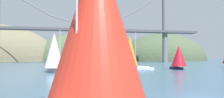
% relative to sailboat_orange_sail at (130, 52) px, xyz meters
% --- Properties ---
extents(ground_plane, '(360.00, 360.00, 0.00)m').
position_rel_sailboat_orange_sail_xyz_m(ground_plane, '(-6.18, -41.33, -4.78)').
color(ground_plane, '#385670').
extents(headland_right, '(66.36, 44.00, 39.23)m').
position_rel_sailboat_orange_sail_xyz_m(headland_right, '(53.82, 93.67, -4.78)').
color(headland_right, '#425138').
rests_on(headland_right, ground_plane).
extents(headland_center, '(72.57, 44.00, 39.49)m').
position_rel_sailboat_orange_sail_xyz_m(headland_center, '(-1.18, 93.67, -4.78)').
color(headland_center, '#4C5B3D').
rests_on(headland_center, ground_plane).
extents(suspension_bridge, '(120.55, 6.00, 40.07)m').
position_rel_sailboat_orange_sail_xyz_m(suspension_bridge, '(-6.18, 53.67, 13.37)').
color(suspension_bridge, slate).
rests_on(suspension_bridge, ground_plane).
extents(sailboat_orange_sail, '(9.13, 8.39, 10.11)m').
position_rel_sailboat_orange_sail_xyz_m(sailboat_orange_sail, '(0.00, 0.00, 0.00)').
color(sailboat_orange_sail, white).
rests_on(sailboat_orange_sail, ground_plane).
extents(sailboat_scarlet_sail, '(10.50, 9.90, 12.28)m').
position_rel_sailboat_orange_sail_xyz_m(sailboat_scarlet_sail, '(-16.14, -45.45, 1.26)').
color(sailboat_scarlet_sail, black).
rests_on(sailboat_scarlet_sail, ground_plane).
extents(sailboat_white_mainsail, '(8.22, 6.30, 9.65)m').
position_rel_sailboat_orange_sail_xyz_m(sailboat_white_mainsail, '(-20.05, -6.86, -0.12)').
color(sailboat_white_mainsail, '#B7B2A8').
rests_on(sailboat_white_mainsail, ground_plane).
extents(sailboat_crimson_sail, '(4.34, 6.79, 6.76)m').
position_rel_sailboat_orange_sail_xyz_m(sailboat_crimson_sail, '(12.80, -3.55, -1.23)').
color(sailboat_crimson_sail, '#191E4C').
rests_on(sailboat_crimson_sail, ground_plane).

